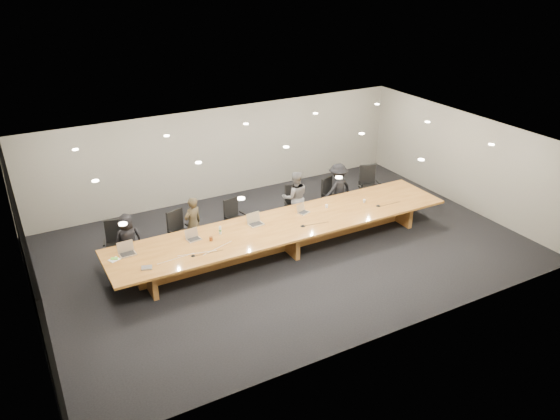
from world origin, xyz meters
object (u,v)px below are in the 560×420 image
object	(u,v)px
laptop_d	(304,209)
chair_right	(332,195)
laptop_b	(194,235)
mic_right	(378,206)
chair_left	(181,232)
person_c	(295,197)
mic_center	(303,226)
person_d	(338,188)
person_b	(193,223)
laptop_a	(127,249)
amber_mug	(211,239)
chair_far_left	(116,244)
chair_far_right	(369,185)
mic_left	(193,255)
water_bottle	(220,230)
paper_cup_far	(364,201)
conference_table	(286,232)
chair_mid_left	(236,218)
person_a	(128,240)
laptop_c	(256,219)
paper_cup_near	(327,206)
av_box	(147,268)

from	to	relation	value
laptop_d	chair_right	bearing A→B (deg)	12.40
laptop_b	mic_right	xyz separation A→B (m)	(5.03, -0.58, -0.11)
chair_left	laptop_d	world-z (taller)	chair_left
person_c	mic_center	size ratio (longest dim) A/B	11.70
chair_right	person_d	xyz separation A→B (m)	(0.14, -0.07, 0.22)
laptop_d	laptop_b	bearing A→B (deg)	160.00
person_b	laptop_a	bearing A→B (deg)	6.93
person_c	person_b	bearing A→B (deg)	17.98
amber_mug	person_d	bearing A→B (deg)	15.14
laptop_d	chair_left	bearing A→B (deg)	144.24
amber_mug	mic_right	world-z (taller)	amber_mug
laptop_a	chair_far_left	bearing A→B (deg)	90.59
chair_far_right	mic_center	xyz separation A→B (m)	(-3.32, -1.65, 0.17)
chair_left	mic_left	xyz separation A→B (m)	(-0.26, -1.58, 0.20)
person_d	water_bottle	bearing A→B (deg)	2.92
person_b	person_d	distance (m)	4.45
chair_far_left	paper_cup_far	world-z (taller)	chair_far_left
person_d	laptop_d	bearing A→B (deg)	18.18
paper_cup_far	mic_right	xyz separation A→B (m)	(0.19, -0.38, -0.03)
conference_table	chair_mid_left	bearing A→B (deg)	121.53
person_c	person_a	bearing A→B (deg)	18.25
chair_mid_left	water_bottle	distance (m)	1.38
laptop_c	person_d	bearing A→B (deg)	12.40
person_b	mic_right	bearing A→B (deg)	144.46
person_a	paper_cup_near	bearing A→B (deg)	171.23
water_bottle	laptop_c	bearing A→B (deg)	1.61
av_box	amber_mug	bearing A→B (deg)	34.08
person_b	av_box	size ratio (longest dim) A/B	6.23
person_d	laptop_d	distance (m)	1.96
water_bottle	mic_center	size ratio (longest dim) A/B	1.48
laptop_b	mic_left	bearing A→B (deg)	-118.44
person_a	mic_center	xyz separation A→B (m)	(3.98, -1.52, 0.09)
chair_far_left	amber_mug	xyz separation A→B (m)	(1.95, -1.25, 0.23)
chair_far_left	person_a	xyz separation A→B (m)	(0.26, -0.13, 0.10)
mic_left	conference_table	bearing A→B (deg)	9.15
paper_cup_far	laptop_a	bearing A→B (deg)	177.68
chair_mid_left	laptop_a	world-z (taller)	chair_mid_left
water_bottle	paper_cup_far	world-z (taller)	water_bottle
chair_left	amber_mug	bearing A→B (deg)	-90.40
chair_far_left	amber_mug	distance (m)	2.33
chair_far_right	person_d	distance (m)	1.20
chair_right	water_bottle	bearing A→B (deg)	176.43
laptop_d	water_bottle	xyz separation A→B (m)	(-2.38, -0.04, -0.02)
water_bottle	laptop_a	bearing A→B (deg)	177.99
chair_left	chair_right	world-z (taller)	chair_left
person_c	laptop_c	world-z (taller)	person_c
person_b	paper_cup_far	world-z (taller)	person_b
chair_far_left	laptop_b	bearing A→B (deg)	-17.45
mic_left	mic_right	world-z (taller)	mic_right
chair_mid_left	paper_cup_near	xyz separation A→B (m)	(2.21, -1.00, 0.26)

